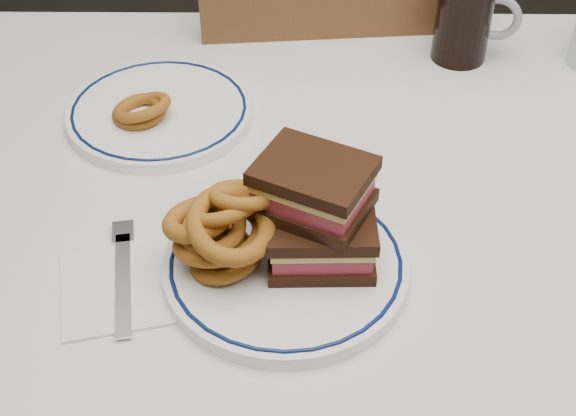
{
  "coord_description": "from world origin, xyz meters",
  "views": [
    {
      "loc": [
        -0.09,
        -0.89,
        1.45
      ],
      "look_at": [
        -0.1,
        -0.18,
        0.82
      ],
      "focal_mm": 50.0,
      "sensor_mm": 36.0,
      "label": 1
    }
  ],
  "objects_px": {
    "chair_far": "(317,106)",
    "reuben_sandwich": "(317,213)",
    "far_plate": "(160,112)",
    "main_plate": "(286,265)",
    "beer_mug": "(466,15)"
  },
  "relations": [
    {
      "from": "chair_far",
      "to": "reuben_sandwich",
      "type": "bearing_deg",
      "value": -91.73
    },
    {
      "from": "chair_far",
      "to": "main_plate",
      "type": "height_order",
      "value": "chair_far"
    },
    {
      "from": "main_plate",
      "to": "reuben_sandwich",
      "type": "height_order",
      "value": "reuben_sandwich"
    },
    {
      "from": "main_plate",
      "to": "far_plate",
      "type": "height_order",
      "value": "main_plate"
    },
    {
      "from": "reuben_sandwich",
      "to": "far_plate",
      "type": "xyz_separation_m",
      "value": [
        -0.23,
        0.31,
        -0.07
      ]
    },
    {
      "from": "reuben_sandwich",
      "to": "beer_mug",
      "type": "bearing_deg",
      "value": 62.92
    },
    {
      "from": "chair_far",
      "to": "far_plate",
      "type": "height_order",
      "value": "chair_far"
    },
    {
      "from": "beer_mug",
      "to": "reuben_sandwich",
      "type": "bearing_deg",
      "value": -117.08
    },
    {
      "from": "far_plate",
      "to": "main_plate",
      "type": "bearing_deg",
      "value": -58.94
    },
    {
      "from": "main_plate",
      "to": "beer_mug",
      "type": "height_order",
      "value": "beer_mug"
    },
    {
      "from": "chair_far",
      "to": "reuben_sandwich",
      "type": "height_order",
      "value": "chair_far"
    },
    {
      "from": "far_plate",
      "to": "reuben_sandwich",
      "type": "bearing_deg",
      "value": -53.22
    },
    {
      "from": "main_plate",
      "to": "chair_far",
      "type": "bearing_deg",
      "value": 85.34
    },
    {
      "from": "chair_far",
      "to": "beer_mug",
      "type": "height_order",
      "value": "chair_far"
    },
    {
      "from": "far_plate",
      "to": "beer_mug",
      "type": "bearing_deg",
      "value": 20.59
    }
  ]
}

